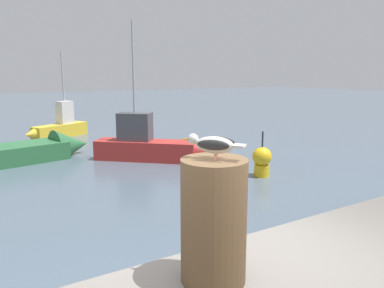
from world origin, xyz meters
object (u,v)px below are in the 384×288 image
object	(u,v)px
mooring_post	(214,221)
channel_buoy	(262,160)
seagull	(213,144)
boat_green	(15,152)
boat_red	(153,145)
boat_yellow	(57,127)

from	to	relation	value
mooring_post	channel_buoy	distance (m)	8.86
seagull	channel_buoy	world-z (taller)	seagull
boat_green	boat_red	xyz separation A→B (m)	(4.13, -2.03, 0.14)
boat_green	channel_buoy	distance (m)	8.13
boat_yellow	boat_red	xyz separation A→B (m)	(1.81, -6.52, 0.03)
boat_green	channel_buoy	bearing A→B (deg)	-43.19
boat_yellow	boat_green	bearing A→B (deg)	-117.40
boat_green	channel_buoy	xyz separation A→B (m)	(5.93, -5.57, 0.09)
boat_yellow	channel_buoy	world-z (taller)	boat_yellow
seagull	boat_red	distance (m)	10.87
mooring_post	boat_green	xyz separation A→B (m)	(0.12, 11.83, -1.71)
mooring_post	boat_red	distance (m)	10.80
seagull	mooring_post	bearing A→B (deg)	-52.48
mooring_post	seagull	xyz separation A→B (m)	(-0.00, 0.01, 0.47)
boat_yellow	boat_red	size ratio (longest dim) A/B	0.84
mooring_post	channel_buoy	bearing A→B (deg)	46.02
boat_red	channel_buoy	bearing A→B (deg)	-63.08
mooring_post	channel_buoy	size ratio (longest dim) A/B	0.58
mooring_post	seagull	size ratio (longest dim) A/B	2.25
seagull	channel_buoy	xyz separation A→B (m)	(6.05, 6.26, -2.09)
mooring_post	channel_buoy	xyz separation A→B (m)	(6.05, 6.27, -1.62)
boat_green	mooring_post	bearing A→B (deg)	-90.58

